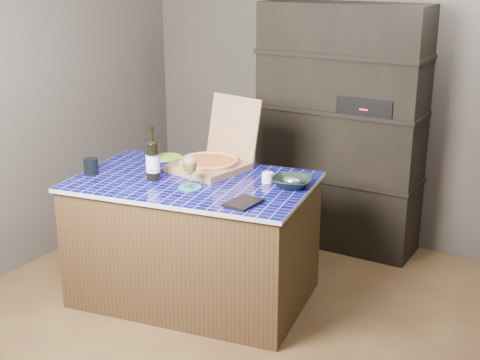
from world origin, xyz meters
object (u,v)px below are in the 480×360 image
Objects in this scene: mead_bottle at (153,159)px; bowl at (292,182)px; kitchen_island at (194,239)px; pizza_box at (211,161)px; dvd_case at (243,203)px; wine_glass at (190,165)px.

mead_bottle is 0.86m from bowl.
kitchen_island is 2.84× the size of pizza_box.
bowl is at bearing 21.50° from mead_bottle.
bowl is at bearing 79.79° from dvd_case.
mead_bottle reaches higher than bowl.
pizza_box reaches higher than kitchen_island.
kitchen_island is at bearing 29.82° from mead_bottle.
bowl is at bearing 32.36° from wine_glass.
kitchen_island is 0.58m from mead_bottle.
dvd_case is at bearing -103.81° from bowl.
dvd_case is (0.50, -0.44, -0.05)m from pizza_box.
wine_glass is at bearing 172.65° from dvd_case.
mead_bottle reaches higher than wine_glass.
dvd_case is at bearing -32.01° from pizza_box.
mead_bottle reaches higher than dvd_case.
kitchen_island is at bearing -77.63° from pizza_box.
bowl is at bearing 8.83° from kitchen_island.
kitchen_island is 0.67m from dvd_case.
mead_bottle is at bearing -159.63° from kitchen_island.
mead_bottle is 1.59× the size of dvd_case.
mead_bottle is (-0.20, -0.35, 0.07)m from pizza_box.
wine_glass is (0.07, -0.13, 0.53)m from kitchen_island.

